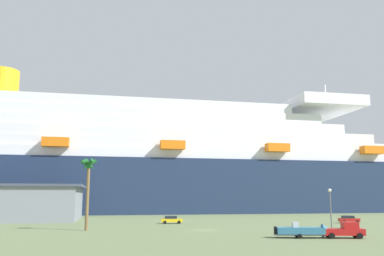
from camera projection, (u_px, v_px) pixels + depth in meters
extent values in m
plane|color=#66754C|center=(188.00, 220.00, 100.44)|extent=(600.00, 600.00, 0.00)
cube|color=#1E2D4C|center=(113.00, 187.00, 145.35)|extent=(261.56, 56.69, 18.17)
cube|color=white|center=(114.00, 156.00, 147.11)|extent=(230.30, 51.16, 3.39)
cube|color=white|center=(99.00, 146.00, 146.61)|extent=(216.80, 49.05, 3.39)
cube|color=white|center=(85.00, 136.00, 146.11)|extent=(209.91, 48.17, 3.39)
cube|color=white|center=(70.00, 126.00, 145.61)|extent=(197.26, 46.22, 3.39)
cube|color=white|center=(55.00, 116.00, 145.12)|extent=(189.83, 45.06, 3.39)
cube|color=white|center=(40.00, 106.00, 144.62)|extent=(177.57, 43.31, 3.39)
cube|color=white|center=(314.00, 108.00, 166.24)|extent=(29.22, 37.31, 4.00)
cylinder|color=yellow|center=(1.00, 85.00, 143.10)|extent=(12.50, 12.50, 10.17)
cylinder|color=silver|center=(325.00, 99.00, 167.95)|extent=(0.80, 0.80, 12.00)
cube|color=orange|center=(56.00, 142.00, 127.85)|extent=(8.27, 3.96, 2.80)
cube|color=orange|center=(173.00, 145.00, 135.21)|extent=(8.27, 3.96, 2.80)
cube|color=orange|center=(277.00, 148.00, 142.57)|extent=(8.27, 3.96, 2.80)
cube|color=orange|center=(372.00, 150.00, 149.93)|extent=(8.27, 3.96, 2.80)
cube|color=red|center=(343.00, 232.00, 57.42)|extent=(5.85, 2.86, 0.90)
cube|color=red|center=(350.00, 225.00, 57.52)|extent=(2.28, 2.14, 0.90)
cube|color=#26333F|center=(355.00, 226.00, 57.47)|extent=(0.36, 1.67, 0.63)
cylinder|color=black|center=(355.00, 235.00, 58.24)|extent=(0.83, 0.40, 0.80)
cylinder|color=black|center=(360.00, 236.00, 56.27)|extent=(0.83, 0.40, 0.80)
cylinder|color=black|center=(328.00, 235.00, 58.42)|extent=(0.83, 0.40, 0.80)
cylinder|color=black|center=(332.00, 236.00, 56.45)|extent=(0.83, 0.40, 0.80)
cube|color=#595960|center=(300.00, 235.00, 57.64)|extent=(7.30, 2.99, 0.16)
cube|color=#595960|center=(331.00, 235.00, 57.44)|extent=(2.31, 0.49, 0.10)
cylinder|color=black|center=(297.00, 235.00, 58.67)|extent=(0.67, 0.32, 0.64)
cylinder|color=black|center=(300.00, 236.00, 56.60)|extent=(0.67, 0.32, 0.64)
cube|color=teal|center=(300.00, 231.00, 57.73)|extent=(6.69, 3.09, 0.90)
cone|color=teal|center=(327.00, 231.00, 57.55)|extent=(1.48, 2.06, 1.89)
cube|color=silver|center=(295.00, 225.00, 57.89)|extent=(0.95, 1.11, 0.70)
cube|color=black|center=(275.00, 230.00, 57.89)|extent=(0.43, 0.55, 1.10)
cylinder|color=brown|center=(87.00, 198.00, 71.39)|extent=(0.54, 0.54, 10.97)
cone|color=#195923|center=(91.00, 165.00, 72.39)|extent=(0.99, 2.76, 1.69)
cone|color=#195923|center=(90.00, 165.00, 72.66)|extent=(2.51, 1.85, 2.21)
cone|color=#195923|center=(88.00, 165.00, 72.64)|extent=(2.69, 1.79, 1.89)
cone|color=#195923|center=(86.00, 165.00, 72.23)|extent=(0.92, 2.63, 2.05)
cone|color=#195923|center=(87.00, 165.00, 71.94)|extent=(2.55, 1.91, 2.12)
cone|color=#195923|center=(90.00, 165.00, 71.97)|extent=(2.61, 1.74, 2.10)
sphere|color=#195923|center=(89.00, 166.00, 72.29)|extent=(1.10, 1.10, 1.10)
cylinder|color=slate|center=(331.00, 212.00, 67.37)|extent=(0.20, 0.20, 6.41)
sphere|color=#F9F2CC|center=(330.00, 190.00, 67.93)|extent=(0.56, 0.56, 0.56)
cube|color=red|center=(349.00, 220.00, 90.31)|extent=(4.42, 2.40, 0.70)
cube|color=#1E232D|center=(348.00, 217.00, 90.42)|extent=(2.56, 1.98, 0.55)
cylinder|color=black|center=(354.00, 221.00, 91.15)|extent=(0.68, 0.30, 0.66)
cylinder|color=black|center=(357.00, 222.00, 89.30)|extent=(0.68, 0.30, 0.66)
cylinder|color=black|center=(341.00, 221.00, 91.20)|extent=(0.68, 0.30, 0.66)
cylinder|color=black|center=(344.00, 222.00, 89.36)|extent=(0.68, 0.30, 0.66)
cube|color=yellow|center=(172.00, 220.00, 88.69)|extent=(4.54, 1.86, 0.70)
cube|color=#1E232D|center=(171.00, 217.00, 88.77)|extent=(2.55, 1.67, 0.55)
cylinder|color=black|center=(178.00, 222.00, 89.70)|extent=(0.66, 0.22, 0.66)
cylinder|color=black|center=(179.00, 222.00, 87.89)|extent=(0.66, 0.22, 0.66)
cylinder|color=black|center=(165.00, 222.00, 89.38)|extent=(0.66, 0.22, 0.66)
cylinder|color=black|center=(165.00, 222.00, 87.57)|extent=(0.66, 0.22, 0.66)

